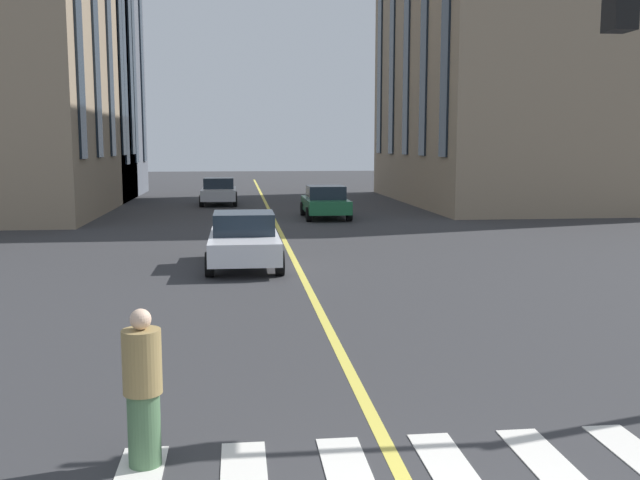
# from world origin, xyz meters

# --- Properties ---
(lane_centre_line) EXTENTS (80.00, 0.16, 0.01)m
(lane_centre_line) POSITION_xyz_m (20.00, 0.00, 0.00)
(lane_centre_line) COLOR #D8C64C
(lane_centre_line) RESTS_ON ground_plane
(car_green_mid) EXTENTS (3.90, 1.89, 1.40)m
(car_green_mid) POSITION_xyz_m (25.86, -2.22, 0.70)
(car_green_mid) COLOR #1E6038
(car_green_mid) RESTS_ON ground_plane
(car_white_trailing) EXTENTS (3.90, 1.89, 1.40)m
(car_white_trailing) POSITION_xyz_m (14.01, 1.36, 0.70)
(car_white_trailing) COLOR silver
(car_white_trailing) RESTS_ON ground_plane
(car_silver_far) EXTENTS (3.90, 1.89, 1.40)m
(car_silver_far) POSITION_xyz_m (33.41, 2.48, 0.70)
(car_silver_far) COLOR #B7BABF
(car_silver_far) RESTS_ON ground_plane
(pedestrian_near) EXTENTS (0.38, 0.38, 1.58)m
(pedestrian_near) POSITION_xyz_m (2.52, 2.46, 0.78)
(pedestrian_near) COLOR #4C724C
(pedestrian_near) RESTS_ON ground_plane
(building_right_near) EXTENTS (17.82, 14.07, 18.55)m
(building_right_near) POSITION_xyz_m (33.41, -14.47, 9.28)
(building_right_near) COLOR gray
(building_right_near) RESTS_ON ground_plane
(building_left_far) EXTENTS (11.19, 11.57, 14.70)m
(building_left_far) POSITION_xyz_m (39.62, 13.22, 7.35)
(building_left_far) COLOR #565B66
(building_left_far) RESTS_ON ground_plane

